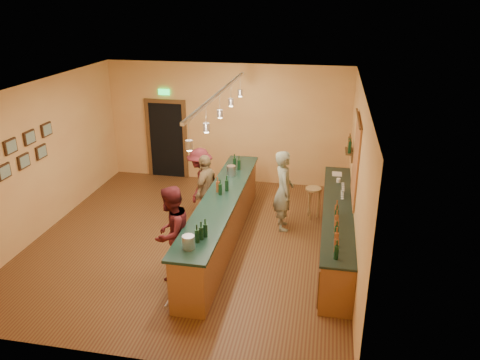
% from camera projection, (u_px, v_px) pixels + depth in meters
% --- Properties ---
extents(floor, '(7.00, 7.00, 0.00)m').
position_uv_depth(floor, '(192.00, 239.00, 9.88)').
color(floor, '#512817').
rests_on(floor, ground).
extents(ceiling, '(6.50, 7.00, 0.02)m').
position_uv_depth(ceiling, '(186.00, 88.00, 8.70)').
color(ceiling, silver).
rests_on(ceiling, wall_back).
extents(wall_back, '(6.50, 0.02, 3.20)m').
position_uv_depth(wall_back, '(227.00, 124.00, 12.48)').
color(wall_back, '#D79150').
rests_on(wall_back, floor).
extents(wall_front, '(6.50, 0.02, 3.20)m').
position_uv_depth(wall_front, '(112.00, 260.00, 6.10)').
color(wall_front, '#D79150').
rests_on(wall_front, floor).
extents(wall_left, '(0.02, 7.00, 3.20)m').
position_uv_depth(wall_left, '(41.00, 159.00, 9.86)').
color(wall_left, '#D79150').
rests_on(wall_left, floor).
extents(wall_right, '(0.02, 7.00, 3.20)m').
position_uv_depth(wall_right, '(357.00, 180.00, 8.72)').
color(wall_right, '#D79150').
rests_on(wall_right, floor).
extents(doorway, '(1.15, 0.09, 2.48)m').
position_uv_depth(doorway, '(167.00, 138.00, 12.93)').
color(doorway, black).
rests_on(doorway, wall_back).
extents(tapestry, '(0.03, 1.40, 1.60)m').
position_uv_depth(tapestry, '(356.00, 160.00, 9.00)').
color(tapestry, maroon).
rests_on(tapestry, wall_right).
extents(bottle_shelf, '(0.17, 0.55, 0.54)m').
position_uv_depth(bottle_shelf, '(350.00, 146.00, 10.44)').
color(bottle_shelf, '#4B2616').
rests_on(bottle_shelf, wall_right).
extents(picture_grid, '(0.06, 2.20, 0.70)m').
position_uv_depth(picture_grid, '(18.00, 154.00, 9.04)').
color(picture_grid, '#382111').
rests_on(picture_grid, wall_left).
extents(back_counter, '(0.60, 4.55, 1.27)m').
position_uv_depth(back_counter, '(337.00, 227.00, 9.35)').
color(back_counter, brown).
rests_on(back_counter, floor).
extents(tasting_bar, '(0.73, 5.10, 1.38)m').
position_uv_depth(tasting_bar, '(222.00, 216.00, 9.54)').
color(tasting_bar, brown).
rests_on(tasting_bar, floor).
extents(pendant_track, '(0.11, 4.60, 0.50)m').
position_uv_depth(pendant_track, '(220.00, 101.00, 8.66)').
color(pendant_track, silver).
rests_on(pendant_track, ceiling).
extents(bartender, '(0.57, 0.73, 1.79)m').
position_uv_depth(bartender, '(284.00, 190.00, 10.07)').
color(bartender, gray).
rests_on(bartender, floor).
extents(customer_a, '(0.86, 0.99, 1.75)m').
position_uv_depth(customer_a, '(172.00, 233.00, 8.31)').
color(customer_a, '#59191E').
rests_on(customer_a, floor).
extents(customer_b, '(0.55, 1.00, 1.61)m').
position_uv_depth(customer_b, '(206.00, 189.00, 10.36)').
color(customer_b, '#997A51').
rests_on(customer_b, floor).
extents(customer_c, '(0.64, 1.06, 1.60)m').
position_uv_depth(customer_c, '(200.00, 182.00, 10.76)').
color(customer_c, '#59191E').
rests_on(customer_c, floor).
extents(bar_stool, '(0.36, 0.36, 0.74)m').
position_uv_depth(bar_stool, '(313.00, 194.00, 10.64)').
color(bar_stool, '#9A7E45').
rests_on(bar_stool, floor).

